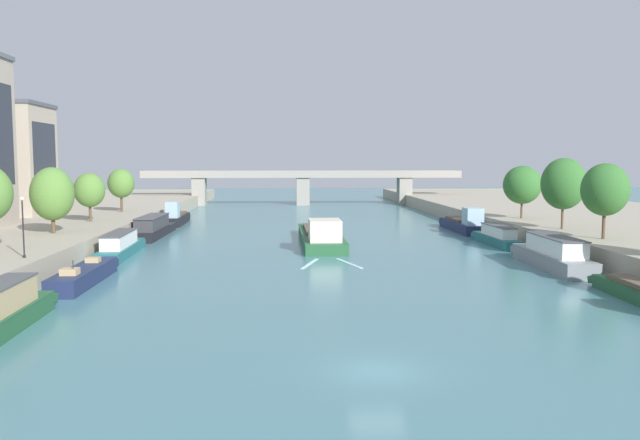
# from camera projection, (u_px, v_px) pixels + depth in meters

# --- Properties ---
(ground_plane) EXTENTS (400.00, 400.00, 0.00)m
(ground_plane) POSITION_uv_depth(u_px,v_px,m) (378.00, 371.00, 28.84)
(ground_plane) COLOR teal
(quay_left) EXTENTS (36.00, 170.00, 2.21)m
(quay_left) POSITION_uv_depth(u_px,v_px,m) (0.00, 227.00, 81.12)
(quay_left) COLOR #A89E89
(quay_left) RESTS_ON ground
(quay_right) EXTENTS (36.00, 170.00, 2.21)m
(quay_right) POSITION_uv_depth(u_px,v_px,m) (614.00, 223.00, 85.72)
(quay_right) COLOR #A89E89
(quay_right) RESTS_ON ground
(barge_midriver) EXTENTS (4.58, 23.03, 3.37)m
(barge_midriver) POSITION_uv_depth(u_px,v_px,m) (321.00, 235.00, 73.15)
(barge_midriver) COLOR #235633
(barge_midriver) RESTS_ON ground
(wake_behind_barge) EXTENTS (5.60, 5.89, 0.03)m
(wake_behind_barge) POSITION_uv_depth(u_px,v_px,m) (329.00, 263.00, 59.11)
(wake_behind_barge) COLOR silver
(wake_behind_barge) RESTS_ON ground
(moored_boat_left_gap_after) EXTENTS (2.43, 11.17, 2.78)m
(moored_boat_left_gap_after) POSITION_uv_depth(u_px,v_px,m) (4.00, 310.00, 35.68)
(moored_boat_left_gap_after) COLOR #235633
(moored_boat_left_gap_after) RESTS_ON ground
(moored_boat_left_far) EXTENTS (2.25, 12.51, 2.37)m
(moored_boat_left_far) POSITION_uv_depth(u_px,v_px,m) (85.00, 275.00, 49.52)
(moored_boat_left_far) COLOR #1E284C
(moored_boat_left_far) RESTS_ON ground
(moored_boat_left_downstream) EXTENTS (2.68, 13.89, 2.41)m
(moored_boat_left_downstream) POSITION_uv_depth(u_px,v_px,m) (121.00, 246.00, 64.02)
(moored_boat_left_downstream) COLOR #23666B
(moored_boat_left_downstream) RESTS_ON ground
(moored_boat_left_midway) EXTENTS (3.12, 16.11, 2.66)m
(moored_boat_left_midway) POSITION_uv_depth(u_px,v_px,m) (153.00, 228.00, 80.33)
(moored_boat_left_midway) COLOR black
(moored_boat_left_midway) RESTS_ON ground
(moored_boat_left_lone) EXTENTS (2.50, 12.56, 3.61)m
(moored_boat_left_lone) POSITION_uv_depth(u_px,v_px,m) (176.00, 217.00, 95.85)
(moored_boat_left_lone) COLOR black
(moored_boat_left_lone) RESTS_ON ground
(moored_boat_right_gap_after) EXTENTS (3.17, 14.13, 2.90)m
(moored_boat_right_gap_after) POSITION_uv_depth(u_px,v_px,m) (553.00, 254.00, 56.65)
(moored_boat_right_gap_after) COLOR gray
(moored_boat_right_gap_after) RESTS_ON ground
(moored_boat_right_far) EXTENTS (2.31, 11.78, 2.29)m
(moored_boat_right_far) POSITION_uv_depth(u_px,v_px,m) (497.00, 237.00, 72.07)
(moored_boat_right_far) COLOR #23666B
(moored_boat_right_far) RESTS_ON ground
(moored_boat_right_upstream) EXTENTS (2.93, 14.65, 3.47)m
(moored_boat_right_upstream) POSITION_uv_depth(u_px,v_px,m) (464.00, 224.00, 86.19)
(moored_boat_right_upstream) COLOR #1E284C
(moored_boat_right_upstream) RESTS_ON ground
(tree_left_midway) EXTENTS (4.27, 4.27, 6.64)m
(tree_left_midway) POSITION_uv_depth(u_px,v_px,m) (52.00, 194.00, 64.01)
(tree_left_midway) COLOR brown
(tree_left_midway) RESTS_ON quay_left
(tree_left_distant) EXTENTS (3.65, 3.65, 5.83)m
(tree_left_distant) POSITION_uv_depth(u_px,v_px,m) (89.00, 190.00, 76.62)
(tree_left_distant) COLOR brown
(tree_left_distant) RESTS_ON quay_left
(tree_left_by_lamp) EXTENTS (3.74, 3.74, 6.15)m
(tree_left_by_lamp) POSITION_uv_depth(u_px,v_px,m) (121.00, 183.00, 91.31)
(tree_left_by_lamp) COLOR brown
(tree_left_by_lamp) RESTS_ON quay_left
(tree_right_end_of_row) EXTENTS (4.32, 4.32, 7.06)m
(tree_right_end_of_row) POSITION_uv_depth(u_px,v_px,m) (605.00, 190.00, 59.15)
(tree_right_end_of_row) COLOR brown
(tree_right_end_of_row) RESTS_ON quay_right
(tree_right_by_lamp) EXTENTS (4.68, 4.68, 7.58)m
(tree_right_by_lamp) POSITION_uv_depth(u_px,v_px,m) (563.00, 184.00, 67.90)
(tree_right_by_lamp) COLOR brown
(tree_right_by_lamp) RESTS_ON quay_right
(tree_right_second) EXTENTS (4.76, 4.76, 6.66)m
(tree_right_second) POSITION_uv_depth(u_px,v_px,m) (522.00, 185.00, 80.81)
(tree_right_second) COLOR brown
(tree_right_second) RESTS_ON quay_right
(lamppost_left_bank) EXTENTS (0.28, 0.28, 4.58)m
(lamppost_left_bank) POSITION_uv_depth(u_px,v_px,m) (23.00, 224.00, 47.70)
(lamppost_left_bank) COLOR black
(lamppost_left_bank) RESTS_ON quay_left
(building_left_middle) EXTENTS (12.18, 10.44, 15.03)m
(building_left_middle) POSITION_uv_depth(u_px,v_px,m) (0.00, 159.00, 85.58)
(building_left_middle) COLOR #B2A38E
(building_left_middle) RESTS_ON quay_left
(bridge_far) EXTENTS (68.42, 4.40, 7.42)m
(bridge_far) POSITION_uv_depth(u_px,v_px,m) (303.00, 183.00, 137.91)
(bridge_far) COLOR gray
(bridge_far) RESTS_ON ground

